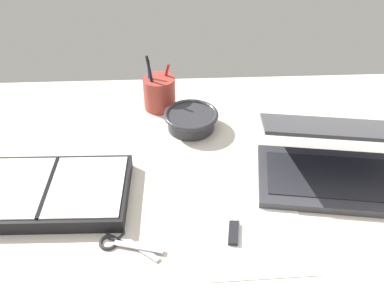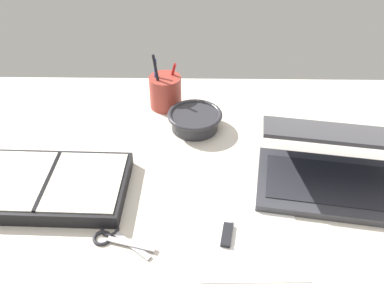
% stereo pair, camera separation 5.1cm
% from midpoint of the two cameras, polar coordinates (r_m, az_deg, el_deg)
% --- Properties ---
extents(desk_top, '(1.40, 1.00, 0.02)m').
position_cam_midpoint_polar(desk_top, '(1.01, 2.80, -5.66)').
color(desk_top, beige).
rests_on(desk_top, ground).
extents(laptop, '(0.36, 0.31, 0.16)m').
position_cam_midpoint_polar(laptop, '(1.04, 19.48, -2.93)').
color(laptop, '#38383D').
rests_on(laptop, desk_top).
extents(bowl, '(0.15, 0.15, 0.05)m').
position_cam_midpoint_polar(bowl, '(1.16, 1.63, 3.25)').
color(bowl, '#2D2D33').
rests_on(bowl, desk_top).
extents(pen_cup, '(0.09, 0.09, 0.17)m').
position_cam_midpoint_polar(pen_cup, '(1.25, -2.41, 6.97)').
color(pen_cup, '#9E382D').
rests_on(pen_cup, desk_top).
extents(planner, '(0.35, 0.22, 0.04)m').
position_cam_midpoint_polar(planner, '(1.02, -17.15, -5.34)').
color(planner, black).
rests_on(planner, desk_top).
extents(scissors, '(0.13, 0.10, 0.01)m').
position_cam_midpoint_polar(scissors, '(0.90, -8.95, -12.11)').
color(scissors, '#B7B7BC').
rests_on(scissors, desk_top).
extents(paper_sheet_front, '(0.21, 0.28, 0.00)m').
position_cam_midpoint_polar(paper_sheet_front, '(0.92, 9.00, -10.68)').
color(paper_sheet_front, white).
rests_on(paper_sheet_front, desk_top).
extents(usb_drive, '(0.03, 0.07, 0.01)m').
position_cam_midpoint_polar(usb_drive, '(0.90, 6.33, -11.89)').
color(usb_drive, black).
rests_on(usb_drive, desk_top).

